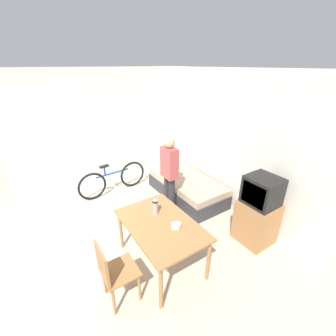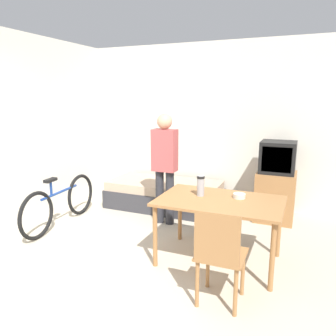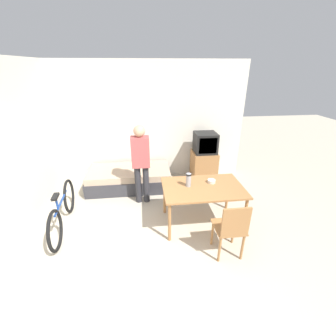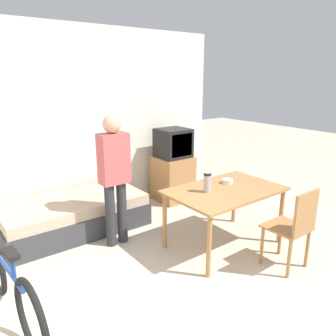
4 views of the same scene
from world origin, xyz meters
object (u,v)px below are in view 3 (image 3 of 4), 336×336
wooden_chair (231,228)px  person_standing (141,160)px  thermos_flask (188,179)px  mate_bowl (211,181)px  bicycle (63,211)px  dining_table (203,191)px  tv (204,159)px  daybed (129,178)px

wooden_chair → person_standing: (-1.22, 1.63, 0.41)m
thermos_flask → mate_bowl: (0.42, 0.08, -0.10)m
wooden_chair → person_standing: person_standing is taller
bicycle → mate_bowl: mate_bowl is taller
dining_table → thermos_flask: 0.32m
wooden_chair → bicycle: 2.74m
tv → person_standing: (-1.47, -0.76, 0.36)m
daybed → bicycle: 1.69m
dining_table → mate_bowl: size_ratio=9.87×
daybed → wooden_chair: wooden_chair is taller
person_standing → thermos_flask: person_standing is taller
wooden_chair → thermos_flask: 1.03m
thermos_flask → daybed: bearing=126.7°
bicycle → daybed: bearing=51.1°
tv → mate_bowl: bearing=-100.7°
person_standing → dining_table: bearing=-38.9°
daybed → person_standing: bearing=-66.4°
dining_table → wooden_chair: wooden_chair is taller
bicycle → thermos_flask: bearing=-2.8°
dining_table → daybed: bearing=131.4°
dining_table → mate_bowl: mate_bowl is taller
tv → thermos_flask: size_ratio=5.14×
daybed → bicycle: bearing=-128.9°
dining_table → bicycle: size_ratio=0.82×
person_standing → mate_bowl: size_ratio=11.77×
thermos_flask → person_standing: bearing=135.4°
thermos_flask → mate_bowl: thermos_flask is taller
person_standing → mate_bowl: person_standing is taller
bicycle → thermos_flask: thermos_flask is taller
wooden_chair → bicycle: bearing=159.3°
person_standing → mate_bowl: (1.19, -0.68, -0.17)m
wooden_chair → mate_bowl: (-0.02, 0.94, 0.24)m
dining_table → wooden_chair: bearing=-75.9°
bicycle → thermos_flask: 2.18m
wooden_chair → daybed: bearing=123.4°
person_standing → thermos_flask: bearing=-44.6°
daybed → wooden_chair: (1.50, -2.28, 0.30)m
tv → daybed: bearing=-176.5°
daybed → mate_bowl: size_ratio=13.77×
tv → bicycle: (-2.81, -1.42, -0.23)m
dining_table → bicycle: bearing=176.1°
mate_bowl → dining_table: bearing=-143.1°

